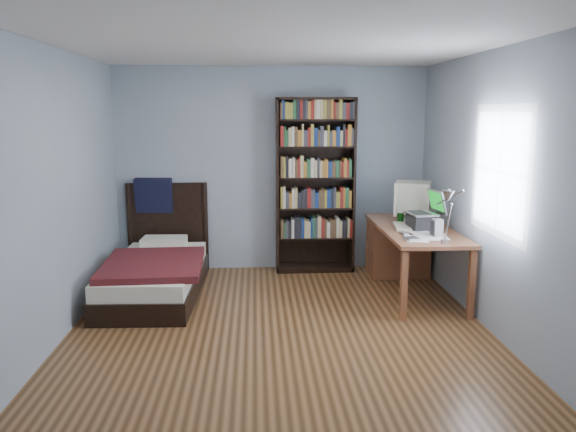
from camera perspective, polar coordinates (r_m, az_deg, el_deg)
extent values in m
plane|color=#4B2E16|center=(5.21, -0.87, -11.49)|extent=(4.20, 4.20, 0.00)
plane|color=white|center=(4.86, -0.95, 16.99)|extent=(4.20, 4.20, 0.00)
cube|color=#A4B6C0|center=(6.96, -1.66, 4.74)|extent=(3.80, 0.04, 2.50)
cube|color=#A4B6C0|center=(2.82, 0.93, -3.91)|extent=(3.80, 0.04, 2.50)
cube|color=#A4B6C0|center=(5.16, -22.50, 1.90)|extent=(0.04, 4.20, 2.50)
cube|color=#A4B6C0|center=(5.31, 20.05, 2.29)|extent=(0.04, 4.20, 2.50)
cube|color=white|center=(5.15, 20.72, 4.24)|extent=(0.01, 1.14, 1.14)
cube|color=white|center=(5.14, 20.66, 4.24)|extent=(0.01, 1.00, 1.00)
cube|color=brown|center=(6.19, 12.77, -1.32)|extent=(0.75, 1.75, 0.04)
cube|color=brown|center=(5.42, 11.69, -6.94)|extent=(0.06, 0.06, 0.69)
cube|color=brown|center=(5.63, 18.14, -6.62)|extent=(0.06, 0.06, 0.69)
cube|color=brown|center=(6.97, 8.21, -2.91)|extent=(0.06, 0.06, 0.69)
cube|color=brown|center=(7.13, 13.35, -2.79)|extent=(0.06, 0.06, 0.69)
cube|color=brown|center=(6.88, 11.15, -3.18)|extent=(0.69, 0.40, 0.68)
cube|color=beige|center=(6.59, 12.27, -0.28)|extent=(0.30, 0.28, 0.03)
cylinder|color=beige|center=(6.58, 12.29, 0.08)|extent=(0.09, 0.09, 0.06)
cube|color=beige|center=(6.56, 12.59, 1.85)|extent=(0.47, 0.46, 0.36)
cube|color=beige|center=(6.51, 11.01, 1.85)|extent=(0.16, 0.36, 0.37)
cube|color=#3D88DE|center=(6.51, 10.89, 1.85)|extent=(0.11, 0.27, 0.24)
cube|color=#2D2D30|center=(6.10, 13.34, -0.57)|extent=(0.27, 0.30, 0.16)
cube|color=#BBBBC0|center=(6.08, 13.37, 0.25)|extent=(0.31, 0.38, 0.02)
cube|color=#2D2D30|center=(6.07, 13.19, 0.35)|extent=(0.20, 0.29, 0.00)
cube|color=#BBBBC0|center=(6.11, 14.90, 1.47)|extent=(0.13, 0.35, 0.25)
cube|color=#0CBF26|center=(6.11, 14.80, 1.47)|extent=(0.09, 0.29, 0.19)
cube|color=#99999E|center=(5.50, 15.64, -2.51)|extent=(0.06, 0.05, 0.04)
cylinder|color=#99999E|center=(5.41, 15.94, -0.61)|extent=(0.02, 0.13, 0.36)
cylinder|color=#99999E|center=(5.16, 16.12, 1.81)|extent=(0.15, 0.30, 0.18)
cone|color=#99999E|center=(5.00, 15.96, 1.97)|extent=(0.11, 0.11, 0.09)
cube|color=beige|center=(6.12, 11.53, -1.07)|extent=(0.22, 0.43, 0.04)
cube|color=#9A9A9C|center=(5.76, 14.92, -1.19)|extent=(0.10, 0.10, 0.18)
cylinder|color=black|center=(6.35, 11.35, -0.22)|extent=(0.07, 0.07, 0.12)
ellipsoid|color=silver|center=(6.42, 11.79, -0.51)|extent=(0.06, 0.11, 0.04)
cube|color=#BBBBC0|center=(5.81, 11.70, -1.72)|extent=(0.08, 0.12, 0.02)
cube|color=#9A9A9C|center=(5.64, 11.91, -2.10)|extent=(0.06, 0.09, 0.02)
cube|color=#9A9A9C|center=(5.56, 12.45, -2.28)|extent=(0.14, 0.14, 0.02)
cube|color=black|center=(6.83, -1.10, 3.04)|extent=(0.03, 0.30, 2.12)
cube|color=black|center=(6.93, 6.59, 3.08)|extent=(0.03, 0.30, 2.12)
cube|color=black|center=(6.81, 2.85, 11.83)|extent=(0.96, 0.30, 0.03)
cube|color=black|center=(7.07, 2.70, -5.25)|extent=(0.96, 0.30, 0.06)
cube|color=black|center=(7.00, 2.65, 3.21)|extent=(0.96, 0.02, 2.12)
cube|color=olive|center=(6.84, 2.79, 3.29)|extent=(0.88, 0.22, 1.92)
cube|color=black|center=(6.25, -13.32, -6.90)|extent=(0.98, 1.88, 0.22)
cube|color=#EEEACD|center=(6.20, -13.40, -5.22)|extent=(0.94, 1.82, 0.16)
cube|color=maroon|center=(5.95, -13.54, -4.81)|extent=(1.03, 1.24, 0.07)
cube|color=#EEEACD|center=(6.81, -12.47, -2.63)|extent=(0.52, 0.34, 0.12)
cube|color=black|center=(7.11, -12.09, -1.08)|extent=(0.99, 0.05, 1.10)
cylinder|color=black|center=(7.18, -15.78, -1.14)|extent=(0.06, 0.06, 1.10)
cylinder|color=black|center=(7.03, -8.39, -1.08)|extent=(0.06, 0.06, 1.10)
cube|color=black|center=(7.04, -13.46, 2.05)|extent=(0.46, 0.20, 0.43)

